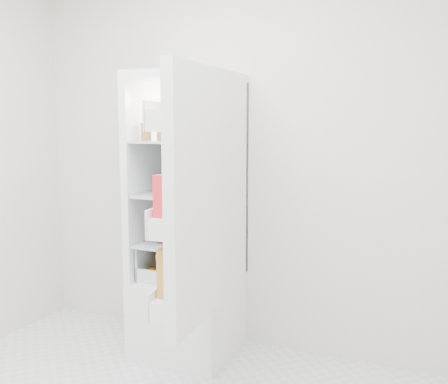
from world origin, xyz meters
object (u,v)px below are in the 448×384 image
at_px(refrigerator, 191,251).
at_px(red_cabbage, 201,228).
at_px(fridge_door, 189,203).
at_px(mushroom_bowl, 169,231).

height_order(refrigerator, red_cabbage, refrigerator).
bearing_deg(fridge_door, refrigerator, 22.81).
distance_m(refrigerator, mushroom_bowl, 0.21).
relative_size(refrigerator, mushroom_bowl, 10.64).
bearing_deg(red_cabbage, refrigerator, 164.47).
xyz_separation_m(red_cabbage, mushroom_bowl, (-0.25, 0.03, -0.05)).
relative_size(mushroom_bowl, fridge_door, 0.13).
bearing_deg(red_cabbage, fridge_door, -69.02).
bearing_deg(refrigerator, fridge_door, -63.21).
bearing_deg(mushroom_bowl, fridge_door, -52.66).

